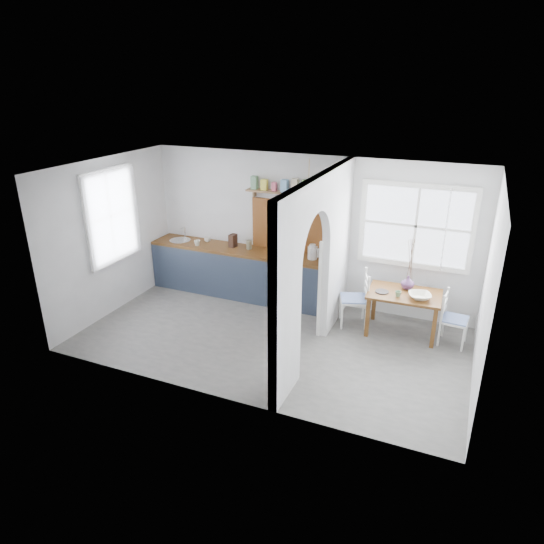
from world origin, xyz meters
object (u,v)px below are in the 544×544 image
at_px(chair_right, 455,319).
at_px(kettle, 313,252).
at_px(vase, 408,282).
at_px(chair_left, 354,298).
at_px(dining_table, 402,313).

relative_size(chair_right, kettle, 3.20).
xyz_separation_m(kettle, vase, (1.62, -0.14, -0.24)).
bearing_deg(chair_right, kettle, 86.26).
bearing_deg(vase, kettle, 174.96).
distance_m(chair_right, kettle, 2.49).
relative_size(chair_right, vase, 3.94).
height_order(chair_left, chair_right, chair_left).
height_order(chair_right, vase, vase).
bearing_deg(kettle, chair_left, -44.73).
height_order(dining_table, vase, vase).
bearing_deg(chair_right, dining_table, 91.73).
relative_size(chair_left, kettle, 3.55).
bearing_deg(dining_table, chair_left, 178.88).
xyz_separation_m(dining_table, chair_right, (0.77, -0.05, 0.07)).
distance_m(dining_table, vase, 0.49).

